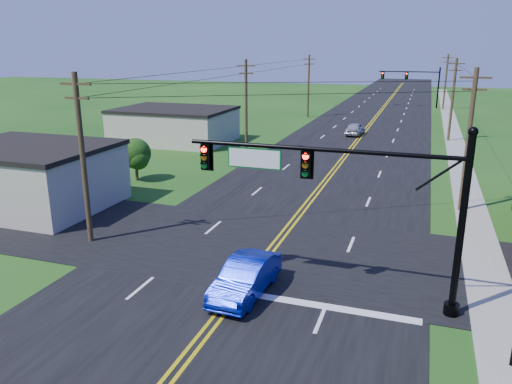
% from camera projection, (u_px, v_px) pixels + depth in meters
% --- Properties ---
extents(road_main, '(16.00, 220.00, 0.04)m').
position_uv_depth(road_main, '(362.00, 133.00, 60.57)').
color(road_main, black).
rests_on(road_main, ground).
extents(road_cross, '(70.00, 10.00, 0.04)m').
position_uv_depth(road_cross, '(268.00, 249.00, 26.03)').
color(road_cross, black).
rests_on(road_cross, ground).
extents(sidewalk, '(2.00, 160.00, 0.08)m').
position_uv_depth(sidewalk, '(458.00, 155.00, 48.24)').
color(sidewalk, gray).
rests_on(sidewalk, ground).
extents(signal_mast_main, '(11.30, 0.60, 7.48)m').
position_uv_depth(signal_mast_main, '(344.00, 190.00, 19.73)').
color(signal_mast_main, black).
rests_on(signal_mast_main, ground).
extents(signal_mast_far, '(10.98, 0.60, 7.48)m').
position_uv_depth(signal_mast_far, '(412.00, 81.00, 85.19)').
color(signal_mast_far, black).
rests_on(signal_mast_far, ground).
extents(cream_bldg_near, '(10.20, 8.20, 4.10)m').
position_uv_depth(cream_bldg_near, '(29.00, 176.00, 32.51)').
color(cream_bldg_near, beige).
rests_on(cream_bldg_near, ground).
extents(cream_bldg_far, '(12.20, 9.20, 3.70)m').
position_uv_depth(cream_bldg_far, '(175.00, 125.00, 55.00)').
color(cream_bldg_far, beige).
rests_on(cream_bldg_far, ground).
extents(utility_pole_left_a, '(1.80, 0.28, 9.00)m').
position_uv_depth(utility_pole_left_a, '(83.00, 156.00, 25.82)').
color(utility_pole_left_a, '#372A19').
rests_on(utility_pole_left_a, ground).
extents(utility_pole_left_b, '(1.80, 0.28, 9.00)m').
position_uv_depth(utility_pole_left_b, '(246.00, 105.00, 48.54)').
color(utility_pole_left_b, '#372A19').
rests_on(utility_pole_left_b, ground).
extents(utility_pole_left_c, '(1.80, 0.28, 9.00)m').
position_uv_depth(utility_pole_left_c, '(308.00, 85.00, 73.08)').
color(utility_pole_left_c, '#372A19').
rests_on(utility_pole_left_c, ground).
extents(utility_pole_right_a, '(1.80, 0.28, 9.00)m').
position_uv_depth(utility_pole_right_a, '(468.00, 139.00, 30.78)').
color(utility_pole_right_a, '#372A19').
rests_on(utility_pole_right_a, ground).
extents(utility_pole_right_b, '(1.80, 0.28, 9.00)m').
position_uv_depth(utility_pole_right_b, '(453.00, 98.00, 54.41)').
color(utility_pole_right_b, '#372A19').
rests_on(utility_pole_right_b, ground).
extents(utility_pole_right_c, '(1.80, 0.28, 9.00)m').
position_uv_depth(utility_pole_right_c, '(446.00, 81.00, 81.67)').
color(utility_pole_right_c, '#372A19').
rests_on(utility_pole_right_c, ground).
extents(tree_left, '(2.40, 2.40, 3.37)m').
position_uv_depth(tree_left, '(135.00, 154.00, 38.83)').
color(tree_left, '#372A19').
rests_on(tree_left, ground).
extents(blue_car, '(1.90, 4.76, 1.54)m').
position_uv_depth(blue_car, '(246.00, 278.00, 21.11)').
color(blue_car, '#0719A9').
rests_on(blue_car, ground).
extents(distant_car, '(2.12, 4.45, 1.47)m').
position_uv_depth(distant_car, '(355.00, 129.00, 59.17)').
color(distant_car, silver).
rests_on(distant_car, ground).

